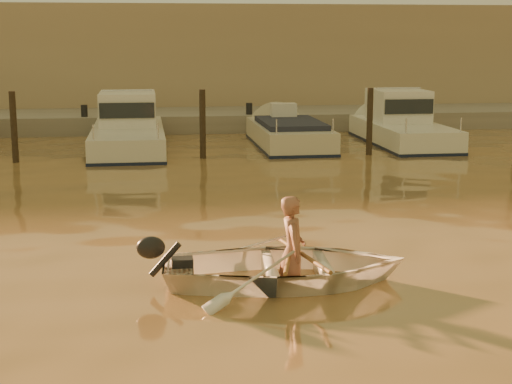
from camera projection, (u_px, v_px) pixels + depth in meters
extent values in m
plane|color=olive|center=(306.00, 330.00, 9.52)|extent=(160.00, 160.00, 0.00)
imported|color=white|center=(286.00, 267.00, 11.28)|extent=(3.65, 2.71, 0.73)
imported|color=#8F5B47|center=(293.00, 250.00, 11.24)|extent=(0.41, 0.60, 1.58)
cylinder|color=brown|center=(303.00, 255.00, 11.26)|extent=(0.38, 2.09, 0.13)
cylinder|color=brown|center=(289.00, 255.00, 11.24)|extent=(0.54, 2.06, 0.13)
cylinder|color=#2D2319|center=(14.00, 131.00, 21.97)|extent=(0.18, 0.18, 2.20)
cylinder|color=#2D2319|center=(203.00, 128.00, 22.71)|extent=(0.18, 0.18, 2.20)
cylinder|color=#2D2319|center=(370.00, 125.00, 23.41)|extent=(0.18, 0.18, 2.20)
sphere|color=white|center=(120.00, 161.00, 21.65)|extent=(0.30, 0.30, 0.30)
sphere|color=orange|center=(314.00, 151.00, 23.67)|extent=(0.30, 0.30, 0.30)
sphere|color=white|center=(437.00, 152.00, 23.50)|extent=(0.30, 0.30, 0.30)
cube|color=gray|center=(193.00, 124.00, 30.36)|extent=(52.00, 4.00, 1.00)
cube|color=#9E8466|center=(184.00, 61.00, 35.26)|extent=(46.00, 7.00, 4.80)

